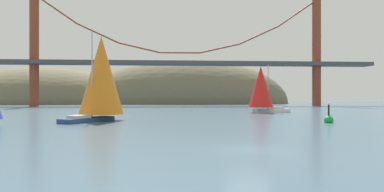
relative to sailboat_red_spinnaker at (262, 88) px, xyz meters
The scene contains 7 objects.
ground_plane 48.58m from the sailboat_red_spinnaker, 106.20° to the right, with size 360.00×360.00×0.00m, color #426075.
headland_center 89.09m from the sailboat_red_spinnaker, 95.48° to the left, with size 87.90×44.00×38.57m, color #6B664C.
headland_left 112.06m from the sailboat_red_spinnaker, 127.72° to the left, with size 73.95×44.00×30.33m, color #6B664C.
suspension_bridge 51.50m from the sailboat_red_spinnaker, 105.53° to the left, with size 126.37×6.00×35.09m.
sailboat_red_spinnaker is the anchor object (origin of this frame).
sailboat_orange_sail 33.27m from the sailboat_red_spinnaker, 143.08° to the right, with size 8.06×10.13×11.25m.
channel_buoy 26.10m from the sailboat_red_spinnaker, 87.42° to the right, with size 1.10×1.10×2.64m.
Camera 1 is at (-4.93, -21.26, 3.18)m, focal length 34.05 mm.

